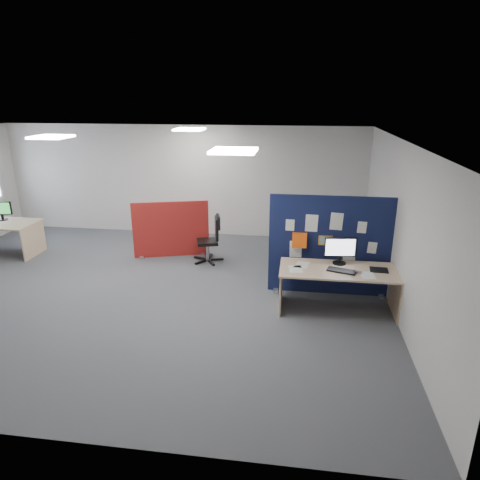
# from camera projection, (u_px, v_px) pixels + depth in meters

# --- Properties ---
(floor) EXTENTS (9.00, 9.00, 0.00)m
(floor) POSITION_uv_depth(u_px,v_px,m) (134.00, 291.00, 7.76)
(floor) COLOR #4E5055
(floor) RESTS_ON ground
(ceiling) EXTENTS (9.00, 7.00, 0.02)m
(ceiling) POSITION_uv_depth(u_px,v_px,m) (121.00, 139.00, 6.89)
(ceiling) COLOR white
(ceiling) RESTS_ON wall_back
(wall_back) EXTENTS (9.00, 0.02, 2.70)m
(wall_back) POSITION_uv_depth(u_px,v_px,m) (182.00, 181.00, 10.60)
(wall_back) COLOR silver
(wall_back) RESTS_ON floor
(wall_right) EXTENTS (0.02, 7.00, 2.70)m
(wall_right) POSITION_uv_depth(u_px,v_px,m) (400.00, 230.00, 6.74)
(wall_right) COLOR silver
(wall_right) RESTS_ON floor
(ceiling_lights) EXTENTS (4.10, 4.10, 0.04)m
(ceiling_lights) POSITION_uv_depth(u_px,v_px,m) (154.00, 137.00, 7.48)
(ceiling_lights) COLOR white
(ceiling_lights) RESTS_ON ceiling
(navy_divider) EXTENTS (2.15, 0.30, 1.78)m
(navy_divider) POSITION_uv_depth(u_px,v_px,m) (330.00, 246.00, 7.42)
(navy_divider) COLOR #101A3C
(navy_divider) RESTS_ON floor
(main_desk) EXTENTS (1.89, 0.84, 0.73)m
(main_desk) POSITION_uv_depth(u_px,v_px,m) (338.00, 278.00, 6.93)
(main_desk) COLOR #DDB88E
(main_desk) RESTS_ON floor
(monitor_main) EXTENTS (0.52, 0.22, 0.45)m
(monitor_main) POSITION_uv_depth(u_px,v_px,m) (340.00, 249.00, 6.99)
(monitor_main) COLOR black
(monitor_main) RESTS_ON main_desk
(keyboard) EXTENTS (0.48, 0.30, 0.02)m
(keyboard) POSITION_uv_depth(u_px,v_px,m) (342.00, 271.00, 6.75)
(keyboard) COLOR black
(keyboard) RESTS_ON main_desk
(mouse) EXTENTS (0.11, 0.08, 0.03)m
(mouse) POSITION_uv_depth(u_px,v_px,m) (358.00, 272.00, 6.69)
(mouse) COLOR #A9AAAE
(mouse) RESTS_ON main_desk
(paper_tray) EXTENTS (0.29, 0.24, 0.01)m
(paper_tray) POSITION_uv_depth(u_px,v_px,m) (379.00, 270.00, 6.79)
(paper_tray) COLOR black
(paper_tray) RESTS_ON main_desk
(red_divider) EXTENTS (1.58, 0.52, 1.22)m
(red_divider) POSITION_uv_depth(u_px,v_px,m) (171.00, 230.00, 9.25)
(red_divider) COLOR #9F2614
(red_divider) RESTS_ON floor
(monitor_second) EXTENTS (0.46, 0.21, 0.41)m
(monitor_second) POSITION_uv_depth(u_px,v_px,m) (1.00, 210.00, 9.45)
(monitor_second) COLOR black
(monitor_second) RESTS_ON second_desk
(office_chair) EXTENTS (0.66, 0.63, 0.99)m
(office_chair) POSITION_uv_depth(u_px,v_px,m) (212.00, 236.00, 8.97)
(office_chair) COLOR black
(office_chair) RESTS_ON floor
(desk_papers) EXTENTS (1.35, 0.63, 0.00)m
(desk_papers) POSITION_uv_depth(u_px,v_px,m) (321.00, 269.00, 6.83)
(desk_papers) COLOR white
(desk_papers) RESTS_ON main_desk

